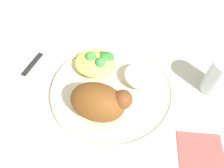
{
  "coord_description": "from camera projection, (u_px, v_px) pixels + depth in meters",
  "views": [
    {
      "loc": [
        0.08,
        -0.25,
        0.39
      ],
      "look_at": [
        0.0,
        0.0,
        0.03
      ],
      "focal_mm": 32.48,
      "sensor_mm": 36.0,
      "label": 1
    }
  ],
  "objects": [
    {
      "name": "ground_plane",
      "position": [
        112.0,
        91.0,
        0.47
      ],
      "size": [
        2.0,
        2.0,
        0.0
      ],
      "primitive_type": "plane",
      "color": "beige"
    },
    {
      "name": "plate",
      "position": [
        112.0,
        88.0,
        0.46
      ],
      "size": [
        0.28,
        0.28,
        0.02
      ],
      "color": "beige",
      "rests_on": "ground_plane"
    },
    {
      "name": "roasted_chicken",
      "position": [
        99.0,
        102.0,
        0.39
      ],
      "size": [
        0.12,
        0.08,
        0.08
      ],
      "color": "brown",
      "rests_on": "plate"
    },
    {
      "name": "rice_pile",
      "position": [
        142.0,
        76.0,
        0.45
      ],
      "size": [
        0.08,
        0.07,
        0.04
      ],
      "primitive_type": "ellipsoid",
      "color": "white",
      "rests_on": "plate"
    },
    {
      "name": "mac_cheese_with_broccoli",
      "position": [
        97.0,
        62.0,
        0.48
      ],
      "size": [
        0.1,
        0.09,
        0.04
      ],
      "color": "#E5C254",
      "rests_on": "plate"
    },
    {
      "name": "fork",
      "position": [
        43.0,
        68.0,
        0.51
      ],
      "size": [
        0.02,
        0.14,
        0.01
      ],
      "color": "silver",
      "rests_on": "ground_plane"
    },
    {
      "name": "knife",
      "position": [
        41.0,
        54.0,
        0.54
      ],
      "size": [
        0.02,
        0.19,
        0.01
      ],
      "color": "black",
      "rests_on": "ground_plane"
    },
    {
      "name": "water_glass",
      "position": [
        219.0,
        77.0,
        0.44
      ],
      "size": [
        0.06,
        0.06,
        0.09
      ],
      "primitive_type": "cylinder",
      "color": "silver",
      "rests_on": "ground_plane"
    },
    {
      "name": "napkin",
      "position": [
        203.0,
        165.0,
        0.37
      ],
      "size": [
        0.11,
        0.14,
        0.0
      ],
      "primitive_type": "cube",
      "rotation": [
        0.0,
        0.0,
        0.22
      ],
      "color": "#DB4C47",
      "rests_on": "ground_plane"
    }
  ]
}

